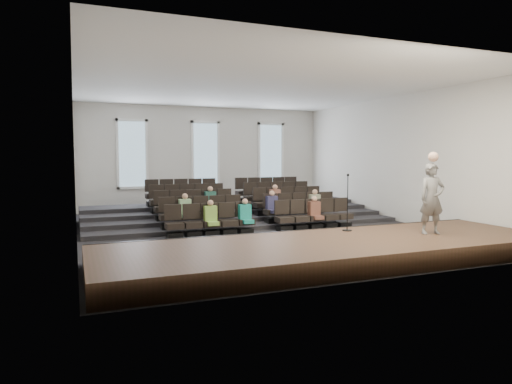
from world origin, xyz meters
The scene contains 14 objects.
ground centered at (0.00, 0.00, 0.00)m, with size 14.00×14.00×0.00m, color black.
ceiling centered at (0.00, 0.00, 5.01)m, with size 12.00×14.00×0.02m, color white.
wall_back centered at (0.00, 7.02, 2.50)m, with size 12.00×0.04×5.00m, color silver.
wall_front centered at (0.00, -7.02, 2.50)m, with size 12.00×0.04×5.00m, color silver.
wall_left centered at (-6.02, 0.00, 2.50)m, with size 0.04×14.00×5.00m, color silver.
wall_right centered at (6.02, 0.00, 2.50)m, with size 0.04×14.00×5.00m, color silver.
stage centered at (0.00, -5.10, 0.25)m, with size 11.80×3.60×0.50m, color #40281B.
stage_lip centered at (0.00, -3.33, 0.25)m, with size 11.80×0.06×0.52m, color black.
risers centered at (0.00, 3.17, 0.20)m, with size 11.80×4.80×0.60m.
seating_rows centered at (0.00, 1.54, 0.68)m, with size 6.80×4.70×1.67m.
windows centered at (0.00, 6.95, 2.70)m, with size 8.44×0.10×3.24m.
audience centered at (0.00, 0.32, 0.81)m, with size 5.45×2.64×1.10m.
speaker centered at (2.98, -5.18, 1.46)m, with size 0.70×0.46×1.93m, color #615F5C.
mic_stand centered at (1.15, -3.88, 0.98)m, with size 0.27×0.27×1.62m.
Camera 1 is at (-6.02, -14.83, 2.63)m, focal length 32.00 mm.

